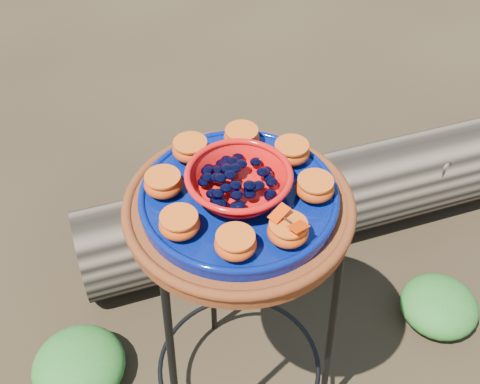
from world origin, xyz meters
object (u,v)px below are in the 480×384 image
object	(u,v)px
cobalt_plate	(239,198)
red_bowl	(239,184)
plant_stand	(239,321)
terracotta_saucer	(239,209)
driftwood_log	(309,201)

from	to	relation	value
cobalt_plate	red_bowl	xyz separation A→B (m)	(0.00, 0.00, 0.04)
plant_stand	terracotta_saucer	size ratio (longest dim) A/B	1.67
plant_stand	red_bowl	distance (m)	0.43
terracotta_saucer	driftwood_log	xyz separation A→B (m)	(0.41, 0.48, -0.58)
cobalt_plate	terracotta_saucer	bearing A→B (deg)	0.00
driftwood_log	plant_stand	bearing A→B (deg)	-130.01
plant_stand	red_bowl	size ratio (longest dim) A/B	3.90
driftwood_log	terracotta_saucer	bearing A→B (deg)	-130.01
terracotta_saucer	cobalt_plate	bearing A→B (deg)	0.00
terracotta_saucer	cobalt_plate	world-z (taller)	cobalt_plate
cobalt_plate	red_bowl	bearing A→B (deg)	0.00
cobalt_plate	plant_stand	bearing A→B (deg)	0.00
plant_stand	terracotta_saucer	world-z (taller)	terracotta_saucer
cobalt_plate	driftwood_log	size ratio (longest dim) A/B	0.24
terracotta_saucer	red_bowl	size ratio (longest dim) A/B	2.33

